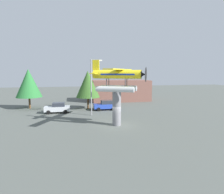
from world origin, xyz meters
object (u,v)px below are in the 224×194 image
floatplane_monument (118,78)px  tree_east (88,84)px  streetlight_primary (92,84)px  display_pedestal (117,108)px  car_mid_blue (106,105)px  storefront_building (120,90)px  tree_west (29,83)px  car_near_silver (58,108)px

floatplane_monument → tree_east: 13.07m
streetlight_primary → tree_east: streetlight_primary is taller
display_pedestal → car_mid_blue: display_pedestal is taller
car_mid_blue → tree_east: 5.17m
display_pedestal → floatplane_monument: (0.12, -0.06, 3.90)m
storefront_building → tree_east: bearing=-132.1°
car_mid_blue → streetlight_primary: 6.45m
tree_east → tree_west: bearing=167.1°
storefront_building → car_mid_blue: bearing=-115.8°
display_pedestal → tree_east: bearing=101.6°
floatplane_monument → tree_east: bearing=129.5°
car_near_silver → car_mid_blue: (8.41, 0.97, 0.00)m
car_near_silver → streetlight_primary: (5.59, -3.04, 4.18)m
floatplane_monument → car_mid_blue: floatplane_monument is taller
storefront_building → tree_east: (-8.46, -9.37, 2.18)m
streetlight_primary → tree_east: (-0.20, 5.92, -0.45)m
floatplane_monument → tree_west: floatplane_monument is taller
tree_west → tree_east: (10.79, -2.47, -0.17)m
tree_east → car_mid_blue: bearing=-32.2°
streetlight_primary → tree_west: (-10.99, 8.38, -0.27)m
car_near_silver → tree_east: bearing=-151.9°
car_mid_blue → tree_east: (-3.02, 1.90, 3.74)m
floatplane_monument → storefront_building: bearing=102.8°
car_mid_blue → tree_east: size_ratio=0.59×
display_pedestal → tree_east: size_ratio=0.63×
car_near_silver → tree_west: 8.55m
car_mid_blue → tree_east: tree_east is taller
car_mid_blue → tree_west: tree_west is taller
floatplane_monument → car_near_silver: 13.77m
floatplane_monument → car_mid_blue: bearing=115.8°
display_pedestal → tree_east: (-2.60, 12.63, 2.39)m
storefront_building → tree_west: (-19.26, -6.90, 2.36)m
floatplane_monument → storefront_building: floatplane_monument is taller
tree_west → display_pedestal: bearing=-48.4°
streetlight_primary → storefront_building: bearing=61.6°
car_near_silver → car_mid_blue: 8.47m
display_pedestal → tree_east: 13.12m
streetlight_primary → tree_west: streetlight_primary is taller
storefront_building → tree_west: bearing=-160.3°
floatplane_monument → streetlight_primary: size_ratio=1.10×
display_pedestal → floatplane_monument: floatplane_monument is taller
display_pedestal → floatplane_monument: bearing=-27.4°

